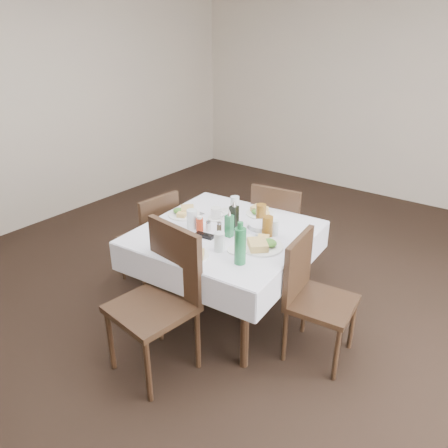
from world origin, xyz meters
name	(u,v)px	position (x,y,z in m)	size (l,w,h in m)	color
ground_plane	(235,316)	(0.00, 0.00, 0.00)	(7.00, 7.00, 0.00)	black
room_shell	(238,104)	(0.00, 0.00, 1.71)	(6.04, 7.04, 2.80)	beige
dining_table	(225,241)	(-0.09, -0.02, 0.67)	(1.31, 1.31, 0.76)	black
chair_north	(278,227)	(-0.04, 0.71, 0.54)	(0.50, 0.50, 0.94)	black
chair_south	(163,291)	(-0.09, -0.71, 0.59)	(0.54, 0.54, 1.03)	black
chair_east	(311,290)	(0.65, -0.01, 0.52)	(0.47, 0.47, 0.91)	black
chair_west	(154,233)	(-0.89, -0.01, 0.50)	(0.45, 0.45, 0.87)	black
meal_north	(260,212)	(-0.06, 0.41, 0.78)	(0.24, 0.24, 0.05)	white
meal_south	(192,253)	(-0.03, -0.47, 0.78)	(0.25, 0.25, 0.05)	white
meal_east	(262,245)	(0.28, -0.08, 0.79)	(0.30, 0.30, 0.07)	white
meal_west	(184,212)	(-0.54, 0.02, 0.78)	(0.26, 0.26, 0.06)	white
side_plate_a	(228,212)	(-0.28, 0.27, 0.77)	(0.18, 0.18, 0.01)	white
side_plate_b	(237,250)	(0.17, -0.22, 0.77)	(0.14, 0.14, 0.01)	white
water_n	(235,204)	(-0.25, 0.32, 0.83)	(0.07, 0.07, 0.14)	silver
water_s	(219,242)	(0.07, -0.30, 0.83)	(0.07, 0.07, 0.14)	silver
water_e	(274,228)	(0.24, 0.14, 0.82)	(0.06, 0.06, 0.12)	silver
water_w	(192,219)	(-0.32, -0.13, 0.84)	(0.08, 0.08, 0.15)	silver
iced_tea_a	(261,215)	(0.06, 0.24, 0.85)	(0.08, 0.08, 0.17)	brown
iced_tea_b	(267,227)	(0.22, 0.08, 0.85)	(0.08, 0.08, 0.17)	brown
bread_basket	(261,228)	(0.13, 0.13, 0.79)	(0.20, 0.20, 0.07)	silver
oil_cruet_dark	(234,216)	(-0.06, 0.06, 0.86)	(0.06, 0.06, 0.23)	black
oil_cruet_green	(229,225)	(-0.01, -0.07, 0.85)	(0.05, 0.05, 0.22)	#216D3D
ketchup_bottle	(200,224)	(-0.25, -0.13, 0.82)	(0.06, 0.06, 0.12)	#B83617
salt_shaker	(208,226)	(-0.19, -0.10, 0.80)	(0.04, 0.04, 0.08)	white
pepper_shaker	(219,227)	(-0.11, -0.06, 0.80)	(0.04, 0.04, 0.08)	#423321
coffee_mug	(216,214)	(-0.28, 0.11, 0.81)	(0.15, 0.13, 0.10)	white
sunglasses	(205,236)	(-0.14, -0.20, 0.78)	(0.14, 0.06, 0.03)	black
green_bottle	(240,245)	(0.28, -0.35, 0.89)	(0.08, 0.08, 0.30)	#216D3D
sugar_caddy	(250,239)	(0.17, -0.06, 0.79)	(0.10, 0.08, 0.04)	white
cutlery_n	(267,220)	(0.07, 0.34, 0.77)	(0.08, 0.16, 0.01)	silver
cutlery_s	(169,247)	(-0.24, -0.47, 0.77)	(0.09, 0.16, 0.01)	silver
cutlery_e	(251,252)	(0.26, -0.19, 0.77)	(0.16, 0.10, 0.01)	silver
cutlery_w	(194,212)	(-0.51, 0.10, 0.77)	(0.20, 0.06, 0.01)	silver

